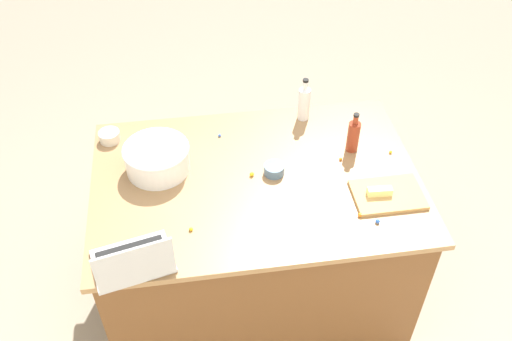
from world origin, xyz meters
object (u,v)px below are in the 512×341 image
(laptop, at_px, (134,263))
(mixing_bowl_large, at_px, (157,158))
(bottle_vinegar, at_px, (304,103))
(butter_stick_left, at_px, (380,191))
(ramekin_medium, at_px, (110,136))
(cutting_board, at_px, (388,195))
(bottle_soy, at_px, (353,136))
(ramekin_small, at_px, (274,169))

(laptop, distance_m, mixing_bowl_large, 0.59)
(bottle_vinegar, bearing_deg, butter_stick_left, 109.32)
(mixing_bowl_large, bearing_deg, ramekin_medium, -46.51)
(ramekin_medium, bearing_deg, laptop, 99.04)
(cutting_board, height_order, butter_stick_left, butter_stick_left)
(bottle_soy, bearing_deg, laptop, 29.23)
(cutting_board, relative_size, butter_stick_left, 2.82)
(cutting_board, bearing_deg, mixing_bowl_large, -17.99)
(bottle_soy, relative_size, cutting_board, 0.70)
(laptop, height_order, ramekin_small, laptop)
(cutting_board, bearing_deg, ramekin_small, -24.83)
(cutting_board, xyz_separation_m, butter_stick_left, (0.04, 0.00, 0.03))
(bottle_soy, bearing_deg, ramekin_medium, -11.65)
(laptop, relative_size, mixing_bowl_large, 1.14)
(cutting_board, distance_m, butter_stick_left, 0.05)
(bottle_vinegar, height_order, ramekin_small, bottle_vinegar)
(laptop, height_order, ramekin_medium, laptop)
(bottle_vinegar, relative_size, ramekin_medium, 2.30)
(butter_stick_left, xyz_separation_m, ramekin_small, (0.44, -0.22, -0.01))
(mixing_bowl_large, relative_size, ramekin_medium, 2.96)
(cutting_board, bearing_deg, bottle_vinegar, -67.27)
(bottle_soy, bearing_deg, ramekin_small, 15.64)
(mixing_bowl_large, xyz_separation_m, bottle_soy, (-0.94, -0.01, 0.02))
(ramekin_medium, bearing_deg, butter_stick_left, 154.44)
(bottle_soy, xyz_separation_m, butter_stick_left, (-0.03, 0.33, -0.05))
(laptop, distance_m, bottle_soy, 1.19)
(cutting_board, height_order, ramekin_medium, ramekin_medium)
(ramekin_small, distance_m, ramekin_medium, 0.85)
(ramekin_small, bearing_deg, butter_stick_left, 153.11)
(laptop, distance_m, cutting_board, 1.14)
(laptop, xyz_separation_m, ramekin_small, (-0.64, -0.47, -0.02))
(ramekin_medium, bearing_deg, ramekin_small, 155.22)
(cutting_board, distance_m, ramekin_small, 0.53)
(bottle_vinegar, height_order, ramekin_medium, bottle_vinegar)
(bottle_vinegar, distance_m, bottle_soy, 0.33)
(mixing_bowl_large, distance_m, ramekin_medium, 0.34)
(laptop, relative_size, bottle_vinegar, 1.47)
(cutting_board, xyz_separation_m, ramekin_small, (0.48, -0.22, 0.01))
(bottle_soy, distance_m, butter_stick_left, 0.34)
(butter_stick_left, height_order, ramekin_medium, butter_stick_left)
(mixing_bowl_large, bearing_deg, bottle_soy, -179.64)
(ramekin_small, height_order, ramekin_medium, ramekin_medium)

